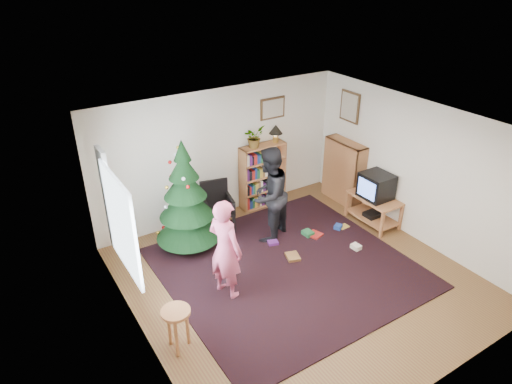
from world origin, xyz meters
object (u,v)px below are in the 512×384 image
armchair (215,205)px  person_standing (225,249)px  person_by_chair (269,195)px  potted_plant (254,137)px  picture_right (350,107)px  crt_tv (376,186)px  bookshelf_right (344,171)px  table_lamp (276,130)px  christmas_tree (186,205)px  stool (176,319)px  bookshelf_back (263,175)px  picture_back (273,108)px  tv_stand (373,207)px

armchair → person_standing: (-0.72, -1.72, 0.29)m
person_by_chair → potted_plant: (0.38, 1.10, 0.64)m
picture_right → crt_tv: size_ratio=1.11×
bookshelf_right → picture_right: bearing=-42.8°
person_by_chair → table_lamp: person_by_chair is taller
christmas_tree → table_lamp: size_ratio=5.63×
picture_right → bookshelf_right: size_ratio=0.46×
crt_tv → stool: 4.52m
bookshelf_back → table_lamp: (0.30, 0.00, 0.88)m
table_lamp → stool: bearing=-141.3°
picture_right → person_standing: bearing=-158.0°
bookshelf_back → potted_plant: potted_plant is taller
stool → picture_right: bearing=24.0°
picture_back → bookshelf_back: 1.33m
picture_back → tv_stand: size_ratio=0.56×
bookshelf_back → potted_plant: (-0.20, 0.00, 0.85)m
bookshelf_back → christmas_tree: bearing=-162.6°
picture_back → potted_plant: size_ratio=1.30×
picture_right → stool: (-4.67, -2.08, -1.46)m
bookshelf_back → table_lamp: size_ratio=3.64×
tv_stand → crt_tv: (-0.00, 0.00, 0.46)m
christmas_tree → armchair: christmas_tree is taller
bookshelf_right → tv_stand: 1.07m
bookshelf_right → tv_stand: size_ratio=1.32×
picture_back → person_by_chair: picture_back is taller
tv_stand → potted_plant: 2.63m
tv_stand → crt_tv: size_ratio=1.83×
picture_right → christmas_tree: (-3.56, -0.02, -1.11)m
tv_stand → person_standing: (-3.35, -0.31, 0.47)m
bookshelf_back → crt_tv: bookshelf_back is taller
stool → person_standing: person_standing is taller
person_standing → person_by_chair: size_ratio=0.92×
crt_tv → tv_stand: bearing=-0.0°
crt_tv → bookshelf_right: bearing=83.0°
bookshelf_back → person_standing: person_standing is taller
bookshelf_right → potted_plant: 2.04m
crt_tv → table_lamp: bearing=121.7°
picture_right → bookshelf_back: 2.16m
crt_tv → christmas_tree: bearing=161.1°
person_standing → stool: bearing=101.4°
picture_back → picture_right: size_ratio=0.92×
picture_right → bookshelf_back: size_ratio=0.46×
christmas_tree → bookshelf_back: (1.93, 0.61, -0.17)m
picture_back → tv_stand: picture_back is taller
bookshelf_right → crt_tv: 1.02m
bookshelf_right → stool: bearing=113.1°
bookshelf_back → crt_tv: size_ratio=2.41×
christmas_tree → crt_tv: bearing=-18.9°
christmas_tree → bookshelf_back: size_ratio=1.55×
picture_right → table_lamp: bearing=156.1°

